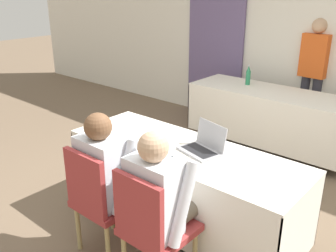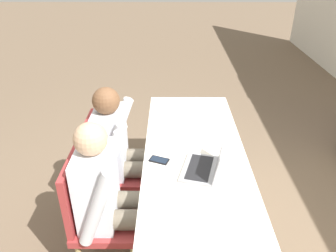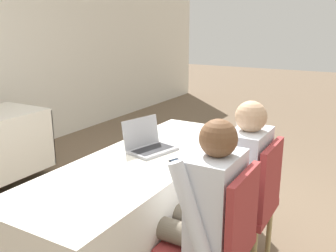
# 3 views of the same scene
# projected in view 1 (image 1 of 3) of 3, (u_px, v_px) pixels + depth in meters

# --- Properties ---
(ground_plane) EXTENTS (24.00, 24.00, 0.00)m
(ground_plane) POSITION_uv_depth(u_px,v_px,m) (182.00, 226.00, 3.28)
(ground_plane) COLOR brown
(wall_back) EXTENTS (12.00, 0.06, 2.70)m
(wall_back) POSITION_uv_depth(u_px,v_px,m) (318.00, 37.00, 4.74)
(wall_back) COLOR silver
(wall_back) RESTS_ON ground_plane
(curtain_panel) EXTENTS (0.97, 0.04, 2.65)m
(curtain_panel) POSITION_uv_depth(u_px,v_px,m) (216.00, 30.00, 5.62)
(curtain_panel) COLOR slate
(curtain_panel) RESTS_ON ground_plane
(conference_table_near) EXTENTS (2.03, 0.72, 0.75)m
(conference_table_near) POSITION_uv_depth(u_px,v_px,m) (183.00, 169.00, 3.08)
(conference_table_near) COLOR white
(conference_table_near) RESTS_ON ground_plane
(conference_table_far) EXTENTS (2.03, 0.72, 0.75)m
(conference_table_far) POSITION_uv_depth(u_px,v_px,m) (270.00, 105.00, 4.67)
(conference_table_far) COLOR white
(conference_table_far) RESTS_ON ground_plane
(laptop) EXTENTS (0.37, 0.32, 0.22)m
(laptop) POSITION_uv_depth(u_px,v_px,m) (203.00, 147.00, 2.94)
(laptop) COLOR #99999E
(laptop) RESTS_ON conference_table_near
(cell_phone) EXTENTS (0.11, 0.15, 0.01)m
(cell_phone) POSITION_uv_depth(u_px,v_px,m) (167.00, 160.00, 2.81)
(cell_phone) COLOR black
(cell_phone) RESTS_ON conference_table_near
(paper_beside_laptop) EXTENTS (0.31, 0.35, 0.00)m
(paper_beside_laptop) POSITION_uv_depth(u_px,v_px,m) (271.00, 175.00, 2.60)
(paper_beside_laptop) COLOR white
(paper_beside_laptop) RESTS_ON conference_table_near
(paper_centre_table) EXTENTS (0.28, 0.34, 0.00)m
(paper_centre_table) POSITION_uv_depth(u_px,v_px,m) (106.00, 128.00, 3.45)
(paper_centre_table) COLOR white
(paper_centre_table) RESTS_ON conference_table_near
(water_bottle) EXTENTS (0.06, 0.06, 0.26)m
(water_bottle) POSITION_uv_depth(u_px,v_px,m) (248.00, 76.00, 4.85)
(water_bottle) COLOR #288456
(water_bottle) RESTS_ON conference_table_far
(chair_near_left) EXTENTS (0.44, 0.44, 0.90)m
(chair_near_left) POSITION_uv_depth(u_px,v_px,m) (100.00, 198.00, 2.80)
(chair_near_left) COLOR tan
(chair_near_left) RESTS_ON ground_plane
(chair_near_right) EXTENTS (0.44, 0.44, 0.90)m
(chair_near_right) POSITION_uv_depth(u_px,v_px,m) (152.00, 226.00, 2.48)
(chair_near_right) COLOR tan
(chair_near_right) RESTS_ON ground_plane
(person_checkered_shirt) EXTENTS (0.50, 0.52, 1.16)m
(person_checkered_shirt) POSITION_uv_depth(u_px,v_px,m) (109.00, 174.00, 2.81)
(person_checkered_shirt) COLOR #665B4C
(person_checkered_shirt) RESTS_ON ground_plane
(person_white_shirt) EXTENTS (0.50, 0.52, 1.16)m
(person_white_shirt) POSITION_uv_depth(u_px,v_px,m) (162.00, 198.00, 2.49)
(person_white_shirt) COLOR #665B4C
(person_white_shirt) RESTS_ON ground_plane
(person_red_shirt) EXTENTS (0.36, 0.23, 1.59)m
(person_red_shirt) POSITION_uv_depth(u_px,v_px,m) (313.00, 72.00, 4.86)
(person_red_shirt) COLOR #33333D
(person_red_shirt) RESTS_ON ground_plane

